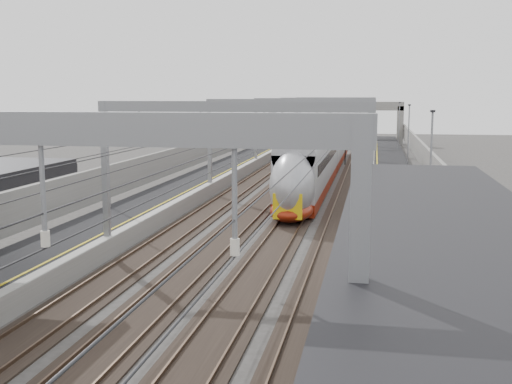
% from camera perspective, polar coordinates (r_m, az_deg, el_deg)
% --- Properties ---
extents(platform_left, '(4.00, 120.00, 1.00)m').
position_cam_1_polar(platform_left, '(54.40, -5.05, 0.76)').
color(platform_left, black).
rests_on(platform_left, ground).
extents(platform_right, '(4.00, 120.00, 1.00)m').
position_cam_1_polar(platform_right, '(52.47, 12.04, 0.32)').
color(platform_right, black).
rests_on(platform_right, ground).
extents(tracks, '(11.40, 140.00, 0.20)m').
position_cam_1_polar(tracks, '(52.91, 3.34, 0.06)').
color(tracks, black).
rests_on(tracks, ground).
extents(overhead_line, '(13.00, 140.00, 6.60)m').
position_cam_1_polar(overhead_line, '(58.93, 4.20, 6.87)').
color(overhead_line, gray).
rests_on(overhead_line, platform_left).
extents(canopy_right, '(4.40, 30.00, 4.24)m').
position_cam_1_polar(canopy_right, '(10.41, 18.85, -7.23)').
color(canopy_right, black).
rests_on(canopy_right, platform_right).
extents(overbridge, '(22.00, 2.20, 6.90)m').
position_cam_1_polar(overbridge, '(107.16, 7.07, 7.13)').
color(overbridge, slate).
rests_on(overbridge, ground).
extents(wall_left, '(0.30, 120.00, 3.20)m').
position_cam_1_polar(wall_left, '(55.21, -8.27, 1.97)').
color(wall_left, slate).
rests_on(wall_left, ground).
extents(wall_right, '(0.30, 120.00, 3.20)m').
position_cam_1_polar(wall_right, '(52.52, 15.57, 1.41)').
color(wall_right, slate).
rests_on(wall_right, ground).
extents(train, '(2.79, 50.90, 4.41)m').
position_cam_1_polar(train, '(61.27, 5.79, 3.18)').
color(train, maroon).
rests_on(train, ground).
extents(signal_green, '(0.32, 0.32, 3.48)m').
position_cam_1_polar(signal_green, '(74.93, 1.49, 4.39)').
color(signal_green, black).
rests_on(signal_green, ground).
extents(signal_red_near, '(0.32, 0.32, 3.48)m').
position_cam_1_polar(signal_red_near, '(74.36, 7.95, 4.28)').
color(signal_red_near, black).
rests_on(signal_red_near, ground).
extents(signal_red_far, '(0.32, 0.32, 3.48)m').
position_cam_1_polar(signal_red_far, '(79.60, 9.71, 4.52)').
color(signal_red_far, black).
rests_on(signal_red_far, ground).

